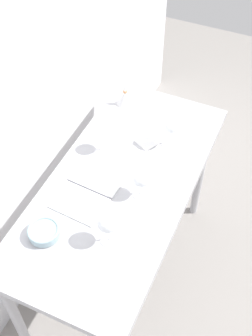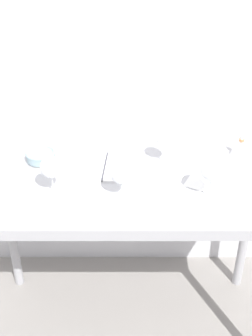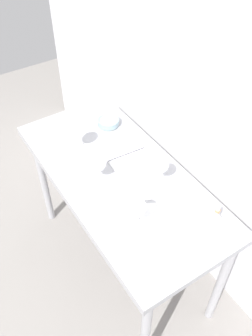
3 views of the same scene
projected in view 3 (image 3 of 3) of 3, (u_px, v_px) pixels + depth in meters
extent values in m
plane|color=gray|center=(122.00, 260.00, 2.62)|extent=(6.00, 6.00, 0.00)
cube|color=silver|center=(199.00, 85.00, 1.89)|extent=(3.80, 0.04, 2.60)
cube|color=#A8A8AD|center=(121.00, 176.00, 2.00)|extent=(1.40, 0.64, 0.04)
cube|color=#A8A8AD|center=(68.00, 202.00, 1.87)|extent=(1.40, 0.01, 0.05)
cylinder|color=#A8A8AD|center=(43.00, 180.00, 2.60)|extent=(0.05, 0.05, 0.86)
cylinder|color=#A8A8AD|center=(145.00, 334.00, 1.83)|extent=(0.05, 0.05, 0.86)
cylinder|color=#A8A8AD|center=(105.00, 154.00, 2.80)|extent=(0.05, 0.05, 0.86)
cylinder|color=#A8A8AD|center=(221.00, 282.00, 2.03)|extent=(0.05, 0.05, 0.86)
cylinder|color=white|center=(99.00, 179.00, 1.95)|extent=(0.08, 0.08, 0.00)
cylinder|color=white|center=(98.00, 174.00, 1.93)|extent=(0.01, 0.01, 0.08)
sphere|color=white|center=(98.00, 164.00, 1.87)|extent=(0.09, 0.09, 0.09)
cylinder|color=#59161B|center=(98.00, 166.00, 1.88)|extent=(0.06, 0.06, 0.03)
cylinder|color=white|center=(135.00, 224.00, 1.74)|extent=(0.07, 0.07, 0.00)
cylinder|color=white|center=(136.00, 218.00, 1.71)|extent=(0.01, 0.01, 0.09)
sphere|color=white|center=(136.00, 207.00, 1.64)|extent=(0.10, 0.10, 0.10)
cylinder|color=maroon|center=(136.00, 209.00, 1.66)|extent=(0.07, 0.07, 0.03)
cylinder|color=white|center=(160.00, 182.00, 1.94)|extent=(0.07, 0.07, 0.00)
cylinder|color=white|center=(160.00, 176.00, 1.91)|extent=(0.01, 0.01, 0.09)
sphere|color=white|center=(161.00, 165.00, 1.85)|extent=(0.08, 0.08, 0.08)
cylinder|color=maroon|center=(161.00, 167.00, 1.86)|extent=(0.06, 0.06, 0.02)
cylinder|color=white|center=(79.00, 148.00, 2.13)|extent=(0.07, 0.07, 0.00)
cylinder|color=white|center=(78.00, 142.00, 2.10)|extent=(0.01, 0.01, 0.09)
sphere|color=white|center=(77.00, 131.00, 2.04)|extent=(0.09, 0.09, 0.09)
cylinder|color=maroon|center=(77.00, 133.00, 2.05)|extent=(0.06, 0.06, 0.02)
cube|color=white|center=(119.00, 146.00, 2.14)|extent=(0.19, 0.25, 0.01)
cube|color=white|center=(134.00, 164.00, 2.03)|extent=(0.19, 0.25, 0.01)
cube|color=#3F3F47|center=(126.00, 155.00, 2.09)|extent=(0.03, 0.24, 0.01)
cube|color=white|center=(128.00, 192.00, 1.89)|extent=(0.22, 0.27, 0.00)
cube|color=white|center=(165.00, 216.00, 1.78)|extent=(0.27, 0.30, 0.00)
cylinder|color=beige|center=(109.00, 125.00, 2.29)|extent=(0.12, 0.12, 0.01)
cylinder|color=#8CA8B2|center=(108.00, 122.00, 2.27)|extent=(0.13, 0.13, 0.04)
torus|color=#8CA8B2|center=(108.00, 120.00, 2.26)|extent=(0.14, 0.14, 0.01)
cone|color=silver|center=(216.00, 217.00, 1.72)|extent=(0.10, 0.10, 0.08)
cylinder|color=#C17F4C|center=(218.00, 211.00, 1.69)|extent=(0.02, 0.02, 0.01)
cone|color=silver|center=(219.00, 207.00, 1.67)|extent=(0.02, 0.02, 0.04)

